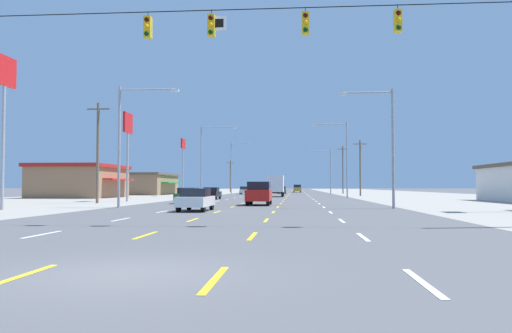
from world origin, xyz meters
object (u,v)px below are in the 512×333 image
streetlight_left_row_1 (205,155)px  suv_inner_left_farther (263,189)px  box_truck_center_turn_far (276,185)px  hatchback_far_left_farthest (245,190)px  sedan_inner_left_nearest (196,199)px  pole_sign_left_row_0 (4,89)px  pole_sign_left_row_1 (128,133)px  sedan_far_left_midfar (212,193)px  streetlight_right_row_1 (343,154)px  streetlight_left_row_2 (233,164)px  pole_sign_left_row_2 (183,152)px  suv_inner_right_distant_b (297,188)px  streetlight_right_row_2 (328,168)px  sedan_far_left_mid (188,195)px  suv_center_turn_near (259,193)px  streetlight_left_row_0 (126,136)px  streetlight_right_row_0 (387,138)px  hatchback_center_turn_distant_a (282,190)px

streetlight_left_row_1 → suv_inner_left_farther: bearing=76.8°
box_truck_center_turn_far → hatchback_far_left_farthest: box_truck_center_turn_far is taller
sedan_inner_left_nearest → pole_sign_left_row_0: 15.49m
pole_sign_left_row_1 → pole_sign_left_row_0: bearing=-97.0°
sedan_inner_left_nearest → sedan_far_left_midfar: 29.03m
suv_inner_left_farther → streetlight_right_row_1: size_ratio=0.47×
streetlight_left_row_1 → streetlight_left_row_2: bearing=90.3°
box_truck_center_turn_far → pole_sign_left_row_2: size_ratio=0.78×
suv_inner_right_distant_b → streetlight_right_row_1: bearing=-84.0°
pole_sign_left_row_2 → streetlight_right_row_2: 33.79m
sedan_far_left_mid → suv_center_turn_near: bearing=-29.6°
suv_center_turn_near → hatchback_far_left_farthest: 57.18m
box_truck_center_turn_far → pole_sign_left_row_2: 16.24m
streetlight_left_row_0 → pole_sign_left_row_1: bearing=108.4°
sedan_far_left_midfar → streetlight_left_row_1: bearing=105.3°
streetlight_right_row_0 → streetlight_left_row_1: (-19.32, 32.95, 0.89)m
sedan_far_left_midfar → suv_inner_right_distant_b: 68.33m
suv_inner_right_distant_b → streetlight_left_row_1: size_ratio=0.48×
streetlight_right_row_0 → box_truck_center_turn_far: bearing=103.7°
box_truck_center_turn_far → sedan_far_left_mid: bearing=-103.1°
streetlight_right_row_0 → streetlight_left_row_1: bearing=120.4°
pole_sign_left_row_0 → streetlight_right_row_0: bearing=8.7°
suv_center_turn_near → pole_sign_left_row_1: pole_sign_left_row_1 is taller
suv_center_turn_near → pole_sign_left_row_2: size_ratio=0.53×
pole_sign_left_row_2 → streetlight_right_row_0: pole_sign_left_row_2 is taller
sedan_far_left_mid → streetlight_left_row_0: size_ratio=0.49×
sedan_inner_left_nearest → pole_sign_left_row_0: bearing=176.9°
streetlight_right_row_1 → suv_inner_left_farther: bearing=115.6°
suv_inner_left_farther → streetlight_left_row_2: size_ratio=0.46×
hatchback_far_left_farthest → streetlight_right_row_1: bearing=-60.5°
sedan_far_left_midfar → pole_sign_left_row_1: 13.54m
pole_sign_left_row_1 → streetlight_right_row_1: (24.14, 18.28, -1.16)m
hatchback_center_turn_distant_a → streetlight_right_row_0: (9.59, -70.59, 4.28)m
sedan_inner_left_nearest → streetlight_left_row_2: streetlight_left_row_2 is taller
streetlight_right_row_0 → streetlight_right_row_2: (-0.15, 65.90, 0.28)m
sedan_far_left_midfar → streetlight_left_row_2: streetlight_left_row_2 is taller
suv_center_turn_near → hatchback_center_turn_distant_a: (0.11, 64.92, -0.24)m
sedan_far_left_mid → pole_sign_left_row_2: pole_sign_left_row_2 is taller
sedan_far_left_mid → hatchback_center_turn_distant_a: size_ratio=1.15×
pole_sign_left_row_0 → pole_sign_left_row_2: bearing=87.7°
box_truck_center_turn_far → suv_inner_right_distant_b: 51.94m
pole_sign_left_row_2 → streetlight_left_row_1: bearing=-61.2°
sedan_inner_left_nearest → streetlight_left_row_1: size_ratio=0.44×
hatchback_far_left_farthest → hatchback_center_turn_distant_a: 10.88m
sedan_far_left_midfar → pole_sign_left_row_0: (-9.70, -28.05, 7.51)m
pole_sign_left_row_1 → streetlight_right_row_2: 56.65m
streetlight_right_row_2 → pole_sign_left_row_1: bearing=-115.2°
sedan_inner_left_nearest → streetlight_right_row_2: 72.02m
sedan_far_left_midfar → hatchback_far_left_farthest: (0.10, 38.44, 0.03)m
pole_sign_left_row_2 → streetlight_left_row_0: 43.12m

